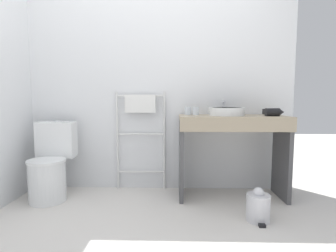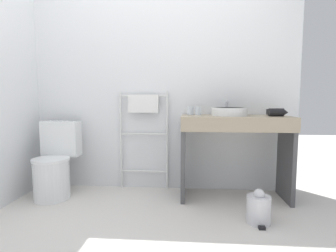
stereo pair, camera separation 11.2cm
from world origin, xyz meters
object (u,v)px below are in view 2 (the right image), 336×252
(toilet, at_px, (55,165))
(cup_near_edge, at_px, (198,111))
(sink_basin, at_px, (229,111))
(hair_dryer, at_px, (276,112))
(towel_radiator, at_px, (144,119))
(trash_bin, at_px, (259,208))
(cup_near_wall, at_px, (190,111))

(toilet, bearing_deg, cup_near_edge, 6.70)
(cup_near_edge, bearing_deg, sink_basin, -11.35)
(cup_near_edge, xyz_separation_m, hair_dryer, (0.73, -0.13, -0.00))
(towel_radiator, bearing_deg, toilet, -161.16)
(trash_bin, bearing_deg, toilet, 166.97)
(cup_near_wall, bearing_deg, cup_near_edge, -33.57)
(toilet, xyz_separation_m, cup_near_wall, (1.37, 0.22, 0.54))
(toilet, height_order, towel_radiator, towel_radiator)
(cup_near_edge, relative_size, hair_dryer, 0.47)
(towel_radiator, distance_m, sink_basin, 0.91)
(cup_near_wall, height_order, trash_bin, cup_near_wall)
(toilet, distance_m, cup_near_wall, 1.49)
(toilet, xyz_separation_m, towel_radiator, (0.87, 0.30, 0.45))
(towel_radiator, relative_size, cup_near_wall, 12.73)
(trash_bin, bearing_deg, sink_basin, 106.47)
(cup_near_edge, bearing_deg, towel_radiator, 167.98)
(sink_basin, bearing_deg, hair_dryer, -9.57)
(hair_dryer, bearing_deg, towel_radiator, 168.92)
(towel_radiator, bearing_deg, hair_dryer, -11.08)
(cup_near_wall, bearing_deg, hair_dryer, -12.90)
(sink_basin, relative_size, cup_near_edge, 4.16)
(hair_dryer, bearing_deg, cup_near_wall, 167.10)
(toilet, xyz_separation_m, hair_dryer, (2.18, 0.04, 0.54))
(towel_radiator, distance_m, cup_near_edge, 0.61)
(cup_near_wall, height_order, hair_dryer, cup_near_wall)
(towel_radiator, bearing_deg, sink_basin, -11.79)
(cup_near_wall, xyz_separation_m, cup_near_edge, (0.08, -0.05, -0.00))
(cup_near_edge, bearing_deg, cup_near_wall, 146.43)
(hair_dryer, bearing_deg, trash_bin, -118.81)
(hair_dryer, height_order, trash_bin, hair_dryer)
(hair_dryer, relative_size, trash_bin, 0.63)
(cup_near_wall, bearing_deg, towel_radiator, 171.87)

